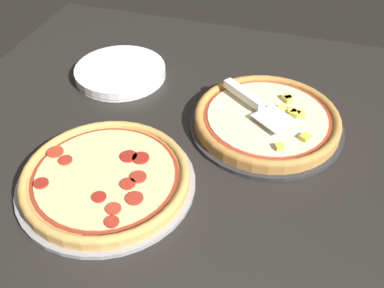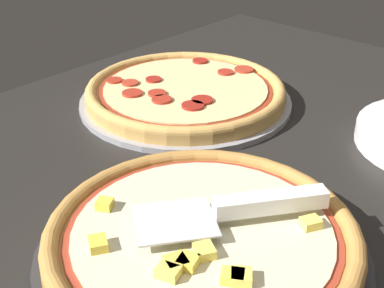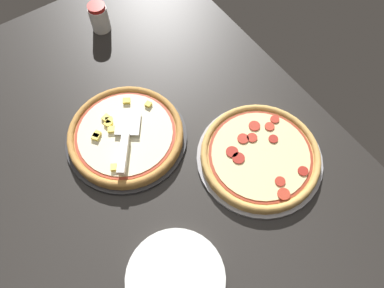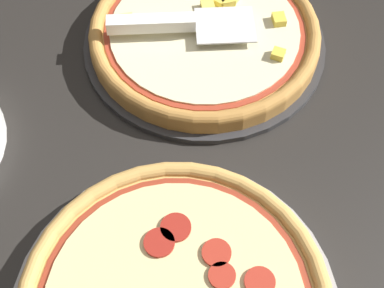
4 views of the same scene
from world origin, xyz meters
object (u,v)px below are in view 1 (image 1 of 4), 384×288
object	(u,v)px
serving_spatula	(250,99)
plate_stack	(120,72)
pizza_back	(106,177)
pizza_front	(267,118)

from	to	relation	value
serving_spatula	plate_stack	world-z (taller)	serving_spatula
pizza_back	serving_spatula	bearing A→B (deg)	-126.53
pizza_back	serving_spatula	size ratio (longest dim) A/B	1.73
serving_spatula	pizza_front	bearing A→B (deg)	151.47
serving_spatula	plate_stack	distance (cm)	39.08
pizza_front	serving_spatula	distance (cm)	6.30
pizza_front	pizza_back	bearing A→B (deg)	45.59
pizza_front	serving_spatula	size ratio (longest dim) A/B	1.72
pizza_front	plate_stack	size ratio (longest dim) A/B	1.38
pizza_front	pizza_back	size ratio (longest dim) A/B	0.99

